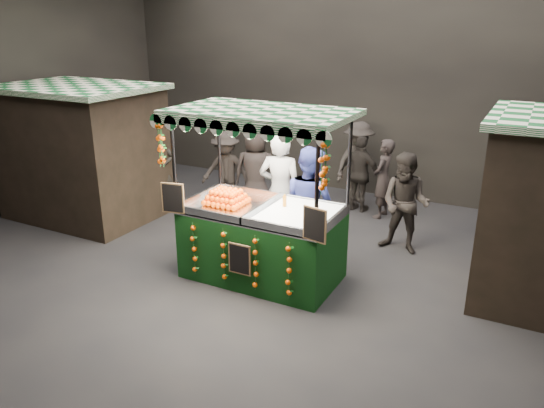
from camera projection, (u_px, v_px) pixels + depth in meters
The scene contains 13 objects.
ground at pixel (252, 281), 7.93m from camera, with size 12.00×12.00×0.00m, color black.
market_hall at pixel (249, 50), 6.80m from camera, with size 12.10×10.10×5.05m.
neighbour_stall_left at pixel (82, 152), 10.25m from camera, with size 3.00×2.20×2.60m.
juice_stall at pixel (261, 229), 7.78m from camera, with size 2.66×1.57×2.58m.
vendor_grey at pixel (280, 192), 8.78m from camera, with size 0.82×0.61×2.04m.
vendor_blue at pixel (310, 205), 8.35m from camera, with size 1.14×1.03×1.91m.
shopper_0 at pixel (159, 170), 10.53m from camera, with size 0.77×0.67×1.77m.
shopper_1 at pixel (405, 204), 8.69m from camera, with size 0.90×0.73×1.72m.
shopper_2 at pixel (360, 174), 10.62m from camera, with size 0.98×0.53×1.58m.
shopper_3 at pixel (358, 163), 11.08m from camera, with size 1.13×1.31×1.76m.
shopper_4 at pixel (256, 172), 10.30m from camera, with size 1.03×0.85×1.82m.
shopper_6 at pixel (383, 179), 10.28m from camera, with size 0.43×0.61×1.59m.
shopper_7 at pixel (226, 171), 10.73m from camera, with size 1.16×0.79×1.65m.
Camera 1 is at (3.56, -6.13, 3.75)m, focal length 34.45 mm.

